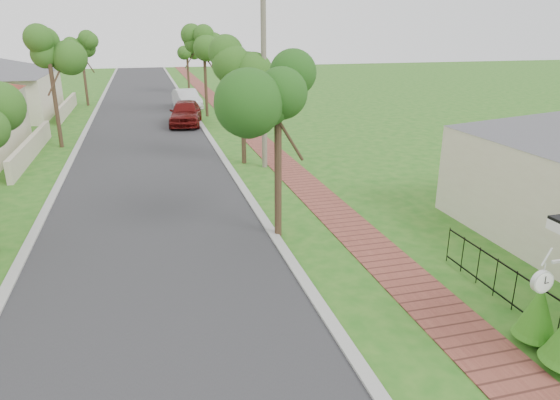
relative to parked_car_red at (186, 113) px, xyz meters
name	(u,v)px	position (x,y,z in m)	size (l,w,h in m)	color
ground	(334,384)	(0.32, -26.78, -0.83)	(160.00, 160.00, 0.00)	#205F16
road	(147,150)	(-2.68, -6.78, -0.83)	(7.00, 120.00, 0.02)	#28282B
kerb_right	(215,146)	(0.97, -6.78, -0.83)	(0.30, 120.00, 0.10)	#9E9E99
kerb_left	(74,154)	(-6.33, -6.78, -0.83)	(0.30, 120.00, 0.10)	#9E9E99
sidewalk	(261,143)	(3.57, -6.78, -0.83)	(1.50, 120.00, 0.03)	brown
picket_fence	(560,321)	(5.22, -26.78, -0.29)	(0.03, 8.02, 1.00)	black
street_trees	(141,56)	(-2.56, 0.07, 3.71)	(10.70, 37.65, 5.89)	#382619
parked_car_red	(186,113)	(0.00, 0.00, 0.00)	(1.95, 4.86, 1.66)	#590E0D
parked_car_white	(187,99)	(0.72, 7.20, -0.07)	(1.60, 4.60, 1.51)	silver
near_tree	(278,104)	(1.12, -19.78, 3.28)	(2.01, 2.01, 5.16)	#382619
utility_pole	(264,72)	(2.62, -11.72, 3.53)	(1.20, 0.24, 8.60)	#716858
station_clock	(544,280)	(4.00, -27.38, 1.12)	(1.06, 0.13, 0.61)	silver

